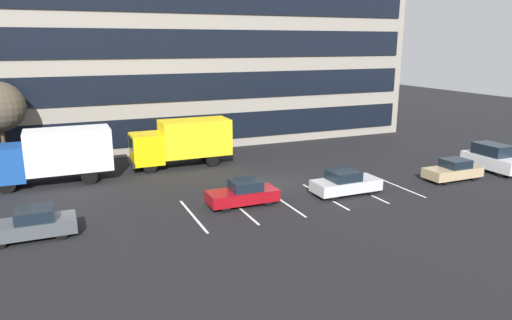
% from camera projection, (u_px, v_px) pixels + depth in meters
% --- Properties ---
extents(ground_plane, '(120.00, 120.00, 0.00)m').
position_uv_depth(ground_plane, '(276.00, 182.00, 32.01)').
color(ground_plane, black).
extents(office_building, '(39.59, 12.83, 21.60)m').
position_uv_depth(office_building, '(197.00, 26.00, 45.39)').
color(office_building, gray).
rests_on(office_building, ground_plane).
extents(lot_markings, '(14.14, 5.40, 0.01)m').
position_uv_depth(lot_markings, '(305.00, 199.00, 28.48)').
color(lot_markings, silver).
rests_on(lot_markings, ground_plane).
extents(box_truck_blue, '(7.87, 2.61, 3.65)m').
position_uv_depth(box_truck_blue, '(53.00, 154.00, 31.24)').
color(box_truck_blue, '#194799').
rests_on(box_truck_blue, ground_plane).
extents(box_truck_yellow_all, '(7.62, 2.52, 3.53)m').
position_uv_depth(box_truck_yellow_all, '(183.00, 141.00, 35.78)').
color(box_truck_yellow_all, yellow).
rests_on(box_truck_yellow_all, ground_plane).
extents(sedan_silver, '(4.30, 1.80, 1.54)m').
position_uv_depth(sedan_silver, '(345.00, 183.00, 29.29)').
color(sedan_silver, silver).
rests_on(sedan_silver, ground_plane).
extents(sedan_maroon, '(4.10, 1.72, 1.47)m').
position_uv_depth(sedan_maroon, '(243.00, 194.00, 27.36)').
color(sedan_maroon, maroon).
rests_on(sedan_maroon, ground_plane).
extents(sedan_charcoal, '(4.14, 1.73, 1.48)m').
position_uv_depth(sedan_charcoal, '(32.00, 224.00, 22.68)').
color(sedan_charcoal, '#474C51').
rests_on(sedan_charcoal, ground_plane).
extents(suv_white, '(1.88, 4.44, 2.01)m').
position_uv_depth(suv_white, '(493.00, 158.00, 34.61)').
color(suv_white, white).
rests_on(suv_white, ground_plane).
extents(sedan_tan, '(4.05, 1.70, 1.45)m').
position_uv_depth(sedan_tan, '(453.00, 170.00, 32.39)').
color(sedan_tan, tan).
rests_on(sedan_tan, ground_plane).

